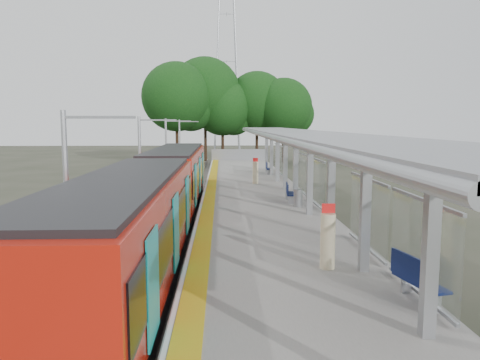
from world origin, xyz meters
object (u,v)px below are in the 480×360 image
train (160,194)px  bench_mid (289,192)px  info_pillar_far (255,173)px  info_pillar_near (328,240)px  bench_near (417,278)px  bench_far (268,168)px  litter_bin (298,198)px

train → bench_mid: size_ratio=19.09×
train → info_pillar_far: (4.86, 11.44, -0.30)m
info_pillar_near → bench_near: bearing=-60.0°
bench_mid → bench_far: (0.22, 13.45, -0.02)m
bench_near → litter_bin: bench_near is taller
bench_mid → info_pillar_far: bearing=104.1°
info_pillar_near → info_pillar_far: (-0.69, 18.46, -0.04)m
bench_mid → bench_far: bearing=93.8°
litter_bin → bench_far: bearing=90.0°
info_pillar_near → bench_mid: bearing=87.9°
bench_near → litter_bin: 12.27m
bench_far → bench_near: bearing=-86.1°
train → info_pillar_near: train is taller
info_pillar_near → info_pillar_far: info_pillar_near is taller
info_pillar_far → litter_bin: info_pillar_far is taller
bench_mid → litter_bin: (0.23, -1.40, -0.08)m
info_pillar_far → train: bearing=-92.2°
bench_far → info_pillar_near: (-0.74, -24.55, 0.31)m
train → bench_far: 18.63m
info_pillar_near → litter_bin: bearing=86.1°
info_pillar_near → litter_bin: (0.75, 9.69, -0.37)m
train → bench_near: 11.88m
train → bench_far: train is taller
train → litter_bin: size_ratio=32.34×
bench_near → bench_mid: 13.69m
bench_far → info_pillar_far: 6.26m
bench_near → info_pillar_far: bearing=83.1°
train → litter_bin: bearing=22.9°
bench_near → bench_mid: bearing=81.2°
info_pillar_far → litter_bin: bearing=-59.9°
bench_far → info_pillar_near: bearing=-89.4°
train → info_pillar_near: bearing=-51.7°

